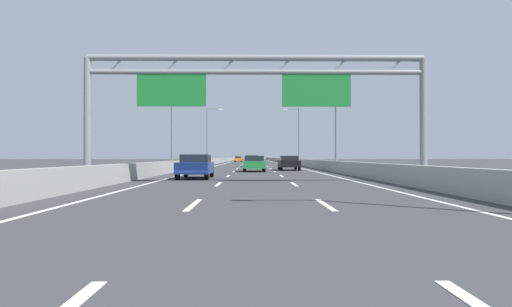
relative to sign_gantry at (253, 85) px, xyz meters
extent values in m
plane|color=#38383A|center=(0.13, 77.66, -4.84)|extent=(260.00, 260.00, 0.00)
cube|color=white|center=(-1.67, -9.84, -4.83)|extent=(0.16, 3.00, 0.01)
cube|color=white|center=(-1.67, -0.84, -4.83)|extent=(0.16, 3.00, 0.01)
cube|color=white|center=(-1.67, 8.16, -4.83)|extent=(0.16, 3.00, 0.01)
cube|color=white|center=(-1.67, 17.16, -4.83)|extent=(0.16, 3.00, 0.01)
cube|color=white|center=(-1.67, 26.16, -4.83)|extent=(0.16, 3.00, 0.01)
cube|color=white|center=(-1.67, 35.16, -4.83)|extent=(0.16, 3.00, 0.01)
cube|color=white|center=(-1.67, 44.16, -4.83)|extent=(0.16, 3.00, 0.01)
cube|color=white|center=(-1.67, 53.16, -4.83)|extent=(0.16, 3.00, 0.01)
cube|color=white|center=(-1.67, 62.16, -4.83)|extent=(0.16, 3.00, 0.01)
cube|color=white|center=(-1.67, 71.16, -4.83)|extent=(0.16, 3.00, 0.01)
cube|color=white|center=(-1.67, 80.16, -4.83)|extent=(0.16, 3.00, 0.01)
cube|color=white|center=(-1.67, 89.16, -4.83)|extent=(0.16, 3.00, 0.01)
cube|color=white|center=(-1.67, 98.16, -4.83)|extent=(0.16, 3.00, 0.01)
cube|color=white|center=(-1.67, 107.16, -4.83)|extent=(0.16, 3.00, 0.01)
cube|color=white|center=(-1.67, 116.16, -4.83)|extent=(0.16, 3.00, 0.01)
cube|color=white|center=(-1.67, 125.16, -4.83)|extent=(0.16, 3.00, 0.01)
cube|color=white|center=(-1.67, 134.16, -4.83)|extent=(0.16, 3.00, 0.01)
cube|color=white|center=(1.93, -9.84, -4.83)|extent=(0.16, 3.00, 0.01)
cube|color=white|center=(1.93, -0.84, -4.83)|extent=(0.16, 3.00, 0.01)
cube|color=white|center=(1.93, 8.16, -4.83)|extent=(0.16, 3.00, 0.01)
cube|color=white|center=(1.93, 17.16, -4.83)|extent=(0.16, 3.00, 0.01)
cube|color=white|center=(1.93, 26.16, -4.83)|extent=(0.16, 3.00, 0.01)
cube|color=white|center=(1.93, 35.16, -4.83)|extent=(0.16, 3.00, 0.01)
cube|color=white|center=(1.93, 44.16, -4.83)|extent=(0.16, 3.00, 0.01)
cube|color=white|center=(1.93, 53.16, -4.83)|extent=(0.16, 3.00, 0.01)
cube|color=white|center=(1.93, 62.16, -4.83)|extent=(0.16, 3.00, 0.01)
cube|color=white|center=(1.93, 71.16, -4.83)|extent=(0.16, 3.00, 0.01)
cube|color=white|center=(1.93, 80.16, -4.83)|extent=(0.16, 3.00, 0.01)
cube|color=white|center=(1.93, 89.16, -4.83)|extent=(0.16, 3.00, 0.01)
cube|color=white|center=(1.93, 98.16, -4.83)|extent=(0.16, 3.00, 0.01)
cube|color=white|center=(1.93, 107.16, -4.83)|extent=(0.16, 3.00, 0.01)
cube|color=white|center=(1.93, 116.16, -4.83)|extent=(0.16, 3.00, 0.01)
cube|color=white|center=(1.93, 125.16, -4.83)|extent=(0.16, 3.00, 0.01)
cube|color=white|center=(1.93, 134.16, -4.83)|extent=(0.16, 3.00, 0.01)
cube|color=white|center=(-5.12, 65.66, -4.83)|extent=(0.16, 176.00, 0.01)
cube|color=white|center=(5.38, 65.66, -4.83)|extent=(0.16, 176.00, 0.01)
cube|color=#9E9E99|center=(-6.77, 87.66, -4.36)|extent=(0.45, 220.00, 0.95)
cube|color=#9E9E99|center=(7.03, 87.66, -4.36)|extent=(0.45, 220.00, 0.95)
cylinder|color=gray|center=(-8.17, 0.00, -1.74)|extent=(0.36, 0.36, 6.20)
cylinder|color=gray|center=(8.44, 0.00, -1.74)|extent=(0.36, 0.36, 6.20)
cylinder|color=gray|center=(0.13, 0.00, 1.36)|extent=(16.61, 0.32, 0.32)
cylinder|color=gray|center=(0.13, 0.00, 0.66)|extent=(16.61, 0.26, 0.26)
cylinder|color=gray|center=(-6.79, 0.00, 1.01)|extent=(0.74, 0.10, 0.74)
cylinder|color=gray|center=(-4.02, 0.00, 1.01)|extent=(0.74, 0.10, 0.74)
cylinder|color=gray|center=(-1.25, 0.00, 1.01)|extent=(0.74, 0.10, 0.74)
cylinder|color=gray|center=(1.52, 0.00, 1.01)|extent=(0.74, 0.10, 0.74)
cylinder|color=gray|center=(4.29, 0.00, 1.01)|extent=(0.74, 0.10, 0.74)
cylinder|color=gray|center=(7.05, 0.00, 1.01)|extent=(0.74, 0.10, 0.74)
cube|color=#19752D|center=(-4.04, 0.00, -0.24)|extent=(3.40, 0.12, 1.60)
cube|color=#19752D|center=(3.13, 0.00, -0.24)|extent=(3.40, 0.12, 1.60)
cylinder|color=slate|center=(-7.57, 19.83, -0.09)|extent=(0.20, 0.20, 9.50)
cylinder|color=slate|center=(-6.47, 19.83, 4.51)|extent=(2.20, 0.12, 0.12)
cube|color=#F2EAC6|center=(-5.37, 19.83, 4.41)|extent=(0.56, 0.28, 0.20)
cylinder|color=slate|center=(7.83, 19.83, -0.09)|extent=(0.20, 0.20, 9.50)
cylinder|color=slate|center=(6.73, 19.83, 4.51)|extent=(2.20, 0.12, 0.12)
cube|color=#F2EAC6|center=(5.63, 19.83, 4.41)|extent=(0.56, 0.28, 0.20)
cylinder|color=slate|center=(-7.57, 52.97, -0.09)|extent=(0.20, 0.20, 9.50)
cylinder|color=slate|center=(-6.47, 52.97, 4.51)|extent=(2.20, 0.12, 0.12)
cube|color=#F2EAC6|center=(-5.37, 52.97, 4.41)|extent=(0.56, 0.28, 0.20)
cylinder|color=slate|center=(7.83, 52.97, -0.09)|extent=(0.20, 0.20, 9.50)
cylinder|color=slate|center=(6.73, 52.97, 4.51)|extent=(2.20, 0.12, 0.12)
cube|color=#F2EAC6|center=(5.63, 52.97, 4.41)|extent=(0.56, 0.28, 0.20)
cube|color=black|center=(3.50, 21.08, -4.20)|extent=(1.88, 4.51, 0.63)
cube|color=black|center=(3.50, 20.75, -3.67)|extent=(1.65, 1.84, 0.44)
cylinder|color=black|center=(2.67, 22.78, -4.52)|extent=(0.22, 0.64, 0.64)
cylinder|color=black|center=(4.33, 22.78, -4.52)|extent=(0.22, 0.64, 0.64)
cylinder|color=black|center=(2.67, 19.38, -4.52)|extent=(0.22, 0.64, 0.64)
cylinder|color=black|center=(4.33, 19.38, -4.52)|extent=(0.22, 0.64, 0.64)
cube|color=yellow|center=(0.09, 75.20, -4.16)|extent=(1.78, 4.21, 0.72)
cube|color=black|center=(0.09, 74.68, -3.55)|extent=(1.56, 1.95, 0.50)
cylinder|color=black|center=(-0.69, 76.76, -4.52)|extent=(0.22, 0.64, 0.64)
cylinder|color=black|center=(0.86, 76.76, -4.52)|extent=(0.22, 0.64, 0.64)
cylinder|color=black|center=(-0.69, 73.64, -4.52)|extent=(0.22, 0.64, 0.64)
cylinder|color=black|center=(0.86, 73.64, -4.52)|extent=(0.22, 0.64, 0.64)
cube|color=#A8ADB2|center=(0.37, 87.71, -4.19)|extent=(1.76, 4.33, 0.65)
cube|color=black|center=(0.37, 87.84, -3.60)|extent=(1.55, 1.77, 0.54)
cylinder|color=black|center=(-0.40, 89.32, -4.52)|extent=(0.22, 0.64, 0.64)
cylinder|color=black|center=(1.14, 89.32, -4.52)|extent=(0.22, 0.64, 0.64)
cylinder|color=black|center=(-0.40, 86.09, -4.52)|extent=(0.22, 0.64, 0.64)
cylinder|color=black|center=(1.14, 86.09, -4.52)|extent=(0.22, 0.64, 0.64)
cube|color=#2347AD|center=(-3.46, 4.89, -4.18)|extent=(1.87, 4.37, 0.66)
cube|color=black|center=(-3.46, 5.00, -3.62)|extent=(1.64, 2.07, 0.46)
cylinder|color=black|center=(-4.29, 6.53, -4.52)|extent=(0.22, 0.64, 0.64)
cylinder|color=black|center=(-2.64, 6.53, -4.52)|extent=(0.22, 0.64, 0.64)
cylinder|color=black|center=(-4.29, 3.25, -4.52)|extent=(0.22, 0.64, 0.64)
cylinder|color=black|center=(-2.64, 3.25, -4.52)|extent=(0.22, 0.64, 0.64)
cube|color=#1E7A38|center=(0.13, 17.47, -4.21)|extent=(1.90, 4.61, 0.62)
cube|color=black|center=(0.13, 17.43, -3.68)|extent=(1.67, 1.84, 0.45)
cylinder|color=black|center=(-0.71, 19.22, -4.52)|extent=(0.22, 0.64, 0.64)
cylinder|color=black|center=(0.97, 19.22, -4.52)|extent=(0.22, 0.64, 0.64)
cylinder|color=black|center=(-0.71, 15.71, -4.52)|extent=(0.22, 0.64, 0.64)
cylinder|color=black|center=(0.97, 15.71, -4.52)|extent=(0.22, 0.64, 0.64)
cube|color=red|center=(-0.08, 36.09, -4.20)|extent=(1.75, 4.46, 0.64)
cube|color=black|center=(-0.08, 35.42, -3.62)|extent=(1.54, 2.02, 0.51)
cylinder|color=black|center=(-0.85, 37.77, -4.52)|extent=(0.22, 0.64, 0.64)
cylinder|color=black|center=(0.68, 37.77, -4.52)|extent=(0.22, 0.64, 0.64)
cylinder|color=black|center=(-0.85, 34.41, -4.52)|extent=(0.22, 0.64, 0.64)
cylinder|color=black|center=(0.68, 34.41, -4.52)|extent=(0.22, 0.64, 0.64)
cube|color=orange|center=(-3.51, 89.22, -4.21)|extent=(1.72, 4.21, 0.62)
cube|color=black|center=(-3.51, 89.08, -3.68)|extent=(1.51, 1.83, 0.44)
cylinder|color=black|center=(-4.26, 90.77, -4.52)|extent=(0.22, 0.64, 0.64)
cylinder|color=black|center=(-2.76, 90.77, -4.52)|extent=(0.22, 0.64, 0.64)
cylinder|color=black|center=(-4.26, 87.66, -4.52)|extent=(0.22, 0.64, 0.64)
cylinder|color=black|center=(-2.76, 87.66, -4.52)|extent=(0.22, 0.64, 0.64)
camera|label=1|loc=(-0.07, -22.04, -3.52)|focal=31.36mm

